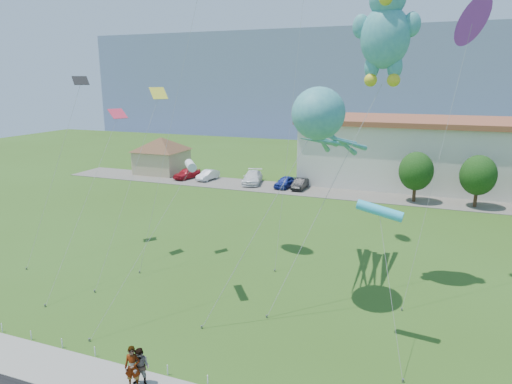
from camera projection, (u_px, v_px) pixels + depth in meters
The scene contains 22 objects.
ground at pixel (164, 354), 21.93m from camera, with size 160.00×160.00×0.00m, color #315217.
parking_strip at pixel (324, 192), 53.67m from camera, with size 70.00×6.00×0.06m, color #59544C.
hill_ridge at pixel (393, 81), 127.78m from camera, with size 160.00×50.00×25.00m, color #7586A2.
pavilion at pixel (162, 152), 63.99m from camera, with size 9.20×9.20×5.00m.
rope_fence at pixel (148, 365), 20.69m from camera, with size 26.05×0.05×0.50m.
tree_near at pixel (416, 171), 48.49m from camera, with size 3.60×3.60×5.47m.
tree_mid at pixel (478, 175), 46.41m from camera, with size 3.60×3.60×5.47m.
pedestrian_left at pixel (133, 367), 19.28m from camera, with size 0.68×0.45×1.87m, color gray.
pedestrian_right at pixel (141, 367), 19.38m from camera, with size 0.84×0.65×1.72m, color gray.
parked_car_red at pixel (187, 173), 60.59m from camera, with size 1.66×4.12×1.40m, color #AD1520.
parked_car_silver at pixel (208, 175), 59.80m from camera, with size 1.34×3.85×1.27m, color silver.
parked_car_white at pixel (252, 177), 57.68m from camera, with size 2.14×5.27×1.53m, color white.
parked_car_blue at pixel (285, 182), 55.59m from camera, with size 1.58×3.92×1.34m, color navy.
parked_car_black at pixel (300, 184), 54.82m from camera, with size 1.32×3.79×1.25m, color black.
octopus_kite at pixel (324, 126), 26.36m from camera, with size 6.19×13.03×12.51m.
teddy_bear_kite at pixel (386, 29), 26.44m from camera, with size 6.66×8.48×18.61m.
small_kite_cyan at pixel (380, 212), 21.78m from camera, with size 2.05×4.36×7.20m.
small_kite_yellow at pixel (152, 115), 31.72m from camera, with size 1.29×8.28×12.36m.
small_kite_black at pixel (74, 102), 34.16m from camera, with size 1.29×7.27×13.22m.
small_kite_purple at pixel (471, 27), 26.31m from camera, with size 3.34×6.15×16.84m.
small_kite_pink at pixel (110, 133), 31.63m from camera, with size 1.46×9.58×10.94m.
small_kite_white at pixel (190, 167), 26.26m from camera, with size 2.74×7.82×8.48m.
Camera 1 is at (11.06, -16.56, 12.85)m, focal length 32.00 mm.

